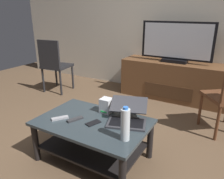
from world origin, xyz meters
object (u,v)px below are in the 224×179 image
coffee_table (93,133)px  soundbar_remote (75,119)px  television (176,43)px  laptop (128,115)px  tv_remote (60,118)px  media_cabinet (173,80)px  water_bottle_near (125,124)px  side_chair (54,63)px  router_box (106,105)px  cell_phone (93,123)px

coffee_table → soundbar_remote: soundbar_remote is taller
television → laptop: 1.89m
tv_remote → media_cabinet: bearing=112.5°
television → water_bottle_near: (0.19, -2.14, -0.37)m
side_chair → tv_remote: 1.98m
laptop → router_box: 0.28m
media_cabinet → side_chair: (-1.92, -0.77, 0.22)m
laptop → side_chair: bearing=151.3°
laptop → cell_phone: bearing=-140.7°
coffee_table → water_bottle_near: size_ratio=3.62×
laptop → cell_phone: 0.33m
water_bottle_near → cell_phone: bearing=166.2°
tv_remote → coffee_table: bearing=58.9°
television → tv_remote: (-0.52, -2.13, -0.50)m
coffee_table → water_bottle_near: (0.41, -0.13, 0.27)m
cell_phone → soundbar_remote: 0.19m
media_cabinet → water_bottle_near: 2.18m
television → laptop: size_ratio=2.33×
television → tv_remote: television is taller
media_cabinet → laptop: bearing=-88.0°
side_chair → television: bearing=21.3°
media_cabinet → water_bottle_near: bearing=-85.0°
television → cell_phone: size_ratio=8.06×
router_box → soundbar_remote: (-0.17, -0.30, -0.07)m
router_box → cell_phone: size_ratio=1.08×
coffee_table → media_cabinet: 2.04m
soundbar_remote → coffee_table: bearing=47.9°
water_bottle_near → tv_remote: bearing=179.7°
water_bottle_near → soundbar_remote: size_ratio=1.82×
cell_phone → water_bottle_near: bearing=5.5°
laptop → cell_phone: (-0.25, -0.21, -0.05)m
cell_phone → tv_remote: bearing=-145.4°
router_box → tv_remote: (-0.31, -0.36, -0.07)m
media_cabinet → tv_remote: 2.22m
router_box → tv_remote: 0.48m
television → laptop: bearing=-88.0°
coffee_table → router_box: size_ratio=6.98×
tv_remote → soundbar_remote: bearing=56.7°
television → soundbar_remote: television is taller
coffee_table → side_chair: size_ratio=1.11×
television → side_chair: television is taller
media_cabinet → soundbar_remote: 2.14m
side_chair → cell_phone: side_chair is taller
laptop → television: bearing=92.0°
media_cabinet → cell_phone: bearing=-95.2°
side_chair → soundbar_remote: (1.55, -1.33, -0.10)m
water_bottle_near → side_chair: bearing=146.7°
television → water_bottle_near: bearing=-84.9°
laptop → soundbar_remote: laptop is taller
laptop → tv_remote: bearing=-153.0°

